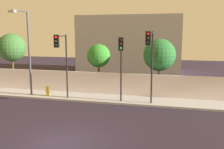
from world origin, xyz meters
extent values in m
plane|color=#251D2C|center=(0.00, 0.00, 0.00)|extent=(80.00, 80.00, 0.00)
cube|color=#A7A7A7|center=(0.00, 8.20, 0.07)|extent=(36.00, 2.40, 0.15)
cube|color=silver|center=(0.00, 9.49, 1.05)|extent=(36.00, 0.18, 1.80)
cylinder|color=black|center=(-2.95, 7.55, 2.62)|extent=(0.12, 0.12, 4.94)
cylinder|color=black|center=(-2.96, 6.76, 4.99)|extent=(0.10, 1.58, 0.08)
cube|color=black|center=(-2.96, 5.97, 4.64)|extent=(0.34, 0.20, 0.90)
sphere|color=red|center=(-2.96, 5.85, 4.91)|extent=(0.18, 0.18, 0.18)
sphere|color=#33260A|center=(-2.96, 5.85, 4.63)|extent=(0.18, 0.18, 0.18)
sphere|color=black|center=(-2.96, 5.85, 4.35)|extent=(0.18, 0.18, 0.18)
cylinder|color=black|center=(1.37, 7.55, 2.54)|extent=(0.12, 0.12, 4.77)
cylinder|color=black|center=(1.48, 6.96, 4.82)|extent=(0.30, 1.19, 0.08)
cube|color=black|center=(1.59, 6.37, 4.47)|extent=(0.37, 0.26, 0.90)
sphere|color=black|center=(1.61, 6.26, 4.74)|extent=(0.18, 0.18, 0.18)
sphere|color=#33260A|center=(1.61, 6.26, 4.46)|extent=(0.18, 0.18, 0.18)
sphere|color=#19F24C|center=(1.61, 6.26, 4.18)|extent=(0.18, 0.18, 0.18)
cylinder|color=black|center=(3.62, 7.55, 2.74)|extent=(0.12, 0.12, 5.17)
cylinder|color=black|center=(3.53, 6.96, 5.22)|extent=(0.26, 1.20, 0.08)
cube|color=black|center=(3.44, 6.36, 4.87)|extent=(0.37, 0.25, 0.90)
sphere|color=red|center=(3.42, 6.24, 5.14)|extent=(0.18, 0.18, 0.18)
sphere|color=#33260A|center=(3.42, 6.24, 4.86)|extent=(0.18, 0.18, 0.18)
sphere|color=black|center=(3.42, 6.24, 4.58)|extent=(0.18, 0.18, 0.18)
cylinder|color=#4C4C51|center=(-6.27, 7.75, 3.54)|extent=(0.16, 0.16, 6.78)
cylinder|color=#4C4C51|center=(-6.40, 6.96, 6.88)|extent=(0.36, 1.59, 0.10)
cube|color=beige|center=(-6.53, 6.18, 6.78)|extent=(0.63, 0.33, 0.16)
cylinder|color=gold|center=(-4.80, 7.75, 0.46)|extent=(0.24, 0.24, 0.62)
sphere|color=gold|center=(-4.80, 7.75, 0.81)|extent=(0.26, 0.26, 0.26)
cylinder|color=gold|center=(-4.97, 7.75, 0.49)|extent=(0.10, 0.09, 0.09)
cylinder|color=gold|center=(-4.63, 7.75, 0.49)|extent=(0.10, 0.09, 0.09)
cylinder|color=brown|center=(-9.91, 10.59, 1.56)|extent=(0.19, 0.19, 3.12)
sphere|color=#376B2F|center=(-9.91, 10.59, 3.84)|extent=(2.64, 2.64, 2.64)
cylinder|color=brown|center=(-1.28, 10.59, 1.35)|extent=(0.18, 0.18, 2.69)
sphere|color=#2F8629|center=(-1.28, 10.59, 3.25)|extent=(2.03, 2.03, 2.03)
cylinder|color=brown|center=(3.95, 10.59, 1.35)|extent=(0.14, 0.14, 2.70)
sphere|color=#25672F|center=(3.95, 10.59, 3.43)|extent=(2.66, 2.66, 2.66)
cube|color=#ADADAD|center=(-0.77, 23.49, 3.73)|extent=(13.48, 6.00, 7.45)
camera|label=1|loc=(5.15, -10.49, 5.23)|focal=40.52mm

